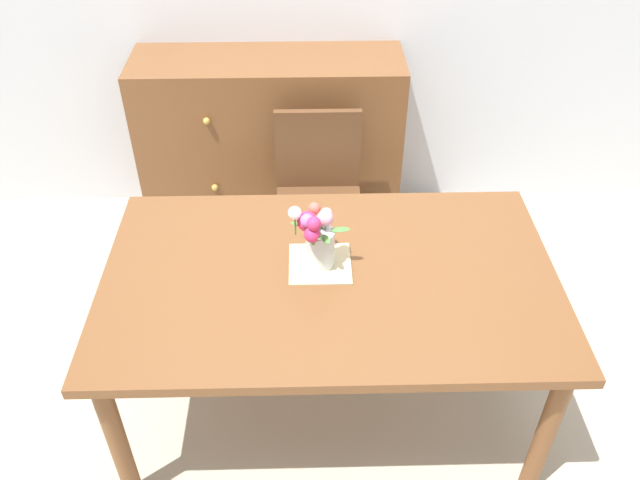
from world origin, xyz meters
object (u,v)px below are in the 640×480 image
dining_table (330,290)px  flower_vase (317,235)px  chair_far (319,190)px  dresser (271,145)px

dining_table → flower_vase: size_ratio=6.39×
chair_far → dresser: dresser is taller
chair_far → dresser: size_ratio=0.64×
chair_far → dresser: (-0.25, 0.47, -0.02)m
flower_vase → dresser: bearing=100.1°
dresser → flower_vase: flower_vase is taller
chair_far → flower_vase: size_ratio=3.38×
chair_far → dining_table: bearing=91.5°
dining_table → dresser: bearing=101.6°
dining_table → flower_vase: bearing=131.5°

